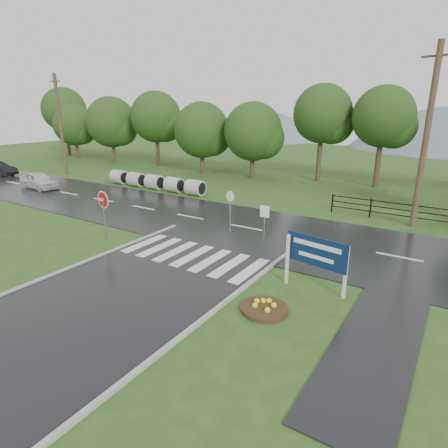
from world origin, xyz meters
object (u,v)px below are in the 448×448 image
Objects in this scene: car_white at (40,189)px; culvert_pipes at (155,182)px; estate_billboard at (316,255)px; stop_sign at (103,204)px.

culvert_pipes is at bearing -54.59° from car_white.
car_white is at bearing 168.72° from estate_billboard.
estate_billboard is 26.14m from car_white.
estate_billboard is 0.60× the size of car_white.
estate_billboard is (17.36, -10.16, 0.85)m from culvert_pipes.
estate_billboard is at bearing -30.34° from culvert_pipes.
culvert_pipes is 4.06× the size of estate_billboard.
car_white is at bearing 159.44° from stop_sign.
estate_billboard is at bearing -97.40° from car_white.
stop_sign is at bearing -106.69° from car_white.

